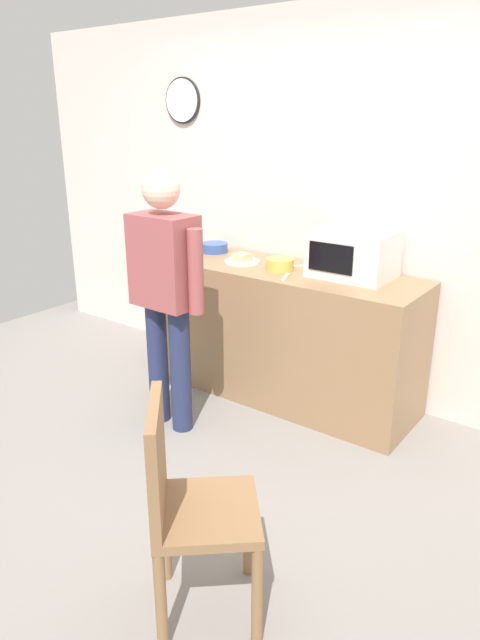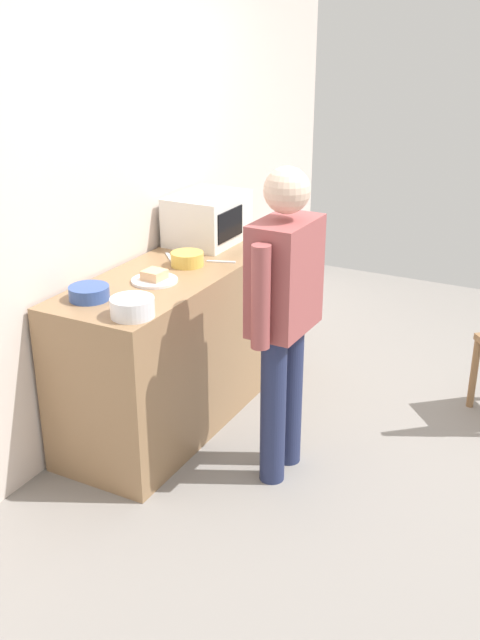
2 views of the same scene
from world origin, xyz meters
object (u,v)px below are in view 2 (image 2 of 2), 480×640
object	(u,v)px
microwave	(208,218)
sandwich_plate	(154,278)
salad_bowl	(187,259)
cereal_bowl	(89,293)
mixing_bowl	(132,307)
spoon_utensil	(221,262)
person_standing	(284,305)
fork_utensil	(170,257)

from	to	relation	value
microwave	sandwich_plate	size ratio (longest dim) A/B	2.01
salad_bowl	microwave	bearing A→B (deg)	15.84
sandwich_plate	cereal_bowl	size ratio (longest dim) A/B	1.22
sandwich_plate	mixing_bowl	bearing A→B (deg)	-158.32
spoon_utensil	salad_bowl	bearing A→B (deg)	133.44
salad_bowl	mixing_bowl	bearing A→B (deg)	-167.55
microwave	salad_bowl	size ratio (longest dim) A/B	2.67
sandwich_plate	spoon_utensil	size ratio (longest dim) A/B	1.46
person_standing	spoon_utensil	bearing A→B (deg)	52.48
microwave	person_standing	distance (m)	1.20
cereal_bowl	fork_utensil	xyz separation A→B (m)	(0.76, 0.01, -0.03)
fork_utensil	mixing_bowl	bearing A→B (deg)	-158.33
salad_bowl	cereal_bowl	distance (m)	0.71
spoon_utensil	person_standing	distance (m)	0.77
cereal_bowl	person_standing	size ratio (longest dim) A/B	0.13
mixing_bowl	fork_utensil	distance (m)	0.91
mixing_bowl	spoon_utensil	size ratio (longest dim) A/B	1.24
cereal_bowl	spoon_utensil	bearing A→B (deg)	-19.85
microwave	spoon_utensil	distance (m)	0.45
microwave	cereal_bowl	world-z (taller)	microwave
sandwich_plate	fork_utensil	distance (m)	0.42
microwave	spoon_utensil	world-z (taller)	microwave
mixing_bowl	spoon_utensil	world-z (taller)	mixing_bowl
salad_bowl	person_standing	distance (m)	0.83
cereal_bowl	fork_utensil	size ratio (longest dim) A/B	1.20
person_standing	cereal_bowl	bearing A→B (deg)	111.31
fork_utensil	spoon_utensil	size ratio (longest dim) A/B	1.00
fork_utensil	sandwich_plate	bearing A→B (deg)	-158.34
spoon_utensil	person_standing	size ratio (longest dim) A/B	0.10
salad_bowl	mixing_bowl	xyz separation A→B (m)	(-0.77, -0.17, 0.01)
microwave	sandwich_plate	xyz separation A→B (m)	(-0.78, -0.12, -0.13)
cereal_bowl	mixing_bowl	bearing A→B (deg)	-104.71
cereal_bowl	person_standing	bearing A→B (deg)	-68.69
sandwich_plate	person_standing	xyz separation A→B (m)	(-0.01, -0.77, -0.01)
microwave	mixing_bowl	bearing A→B (deg)	-166.27
sandwich_plate	spoon_utensil	bearing A→B (deg)	-18.66
fork_utensil	person_standing	distance (m)	1.00
sandwich_plate	salad_bowl	size ratio (longest dim) A/B	1.33
microwave	person_standing	xyz separation A→B (m)	(-0.80, -0.89, -0.14)
fork_utensil	spoon_utensil	bearing A→B (deg)	-77.54
sandwich_plate	cereal_bowl	world-z (taller)	cereal_bowl
microwave	person_standing	size ratio (longest dim) A/B	0.31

